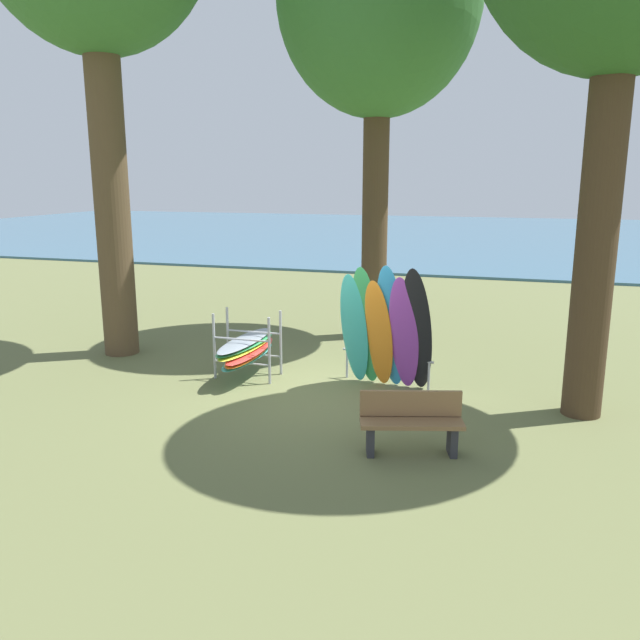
# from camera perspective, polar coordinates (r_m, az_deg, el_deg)

# --- Properties ---
(ground_plane) EXTENTS (80.00, 80.00, 0.00)m
(ground_plane) POSITION_cam_1_polar(r_m,az_deg,el_deg) (11.18, 0.18, -6.76)
(ground_plane) COLOR #60663D
(lake_water) EXTENTS (80.00, 36.00, 0.10)m
(lake_water) POSITION_cam_1_polar(r_m,az_deg,el_deg) (42.28, 12.77, 7.44)
(lake_water) COLOR #38607A
(lake_water) RESTS_ON ground
(leaning_board_pile) EXTENTS (1.80, 1.00, 2.28)m
(leaning_board_pile) POSITION_cam_1_polar(r_m,az_deg,el_deg) (11.28, 5.86, -0.95)
(leaning_board_pile) COLOR #38B2AD
(leaning_board_pile) RESTS_ON ground
(board_storage_rack) EXTENTS (1.15, 2.13, 1.25)m
(board_storage_rack) POSITION_cam_1_polar(r_m,az_deg,el_deg) (12.14, -6.51, -2.53)
(board_storage_rack) COLOR #9EA0A5
(board_storage_rack) RESTS_ON ground
(park_bench) EXTENTS (1.46, 0.77, 0.85)m
(park_bench) POSITION_cam_1_polar(r_m,az_deg,el_deg) (8.92, 8.15, -8.95)
(park_bench) COLOR #2D2D33
(park_bench) RESTS_ON ground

